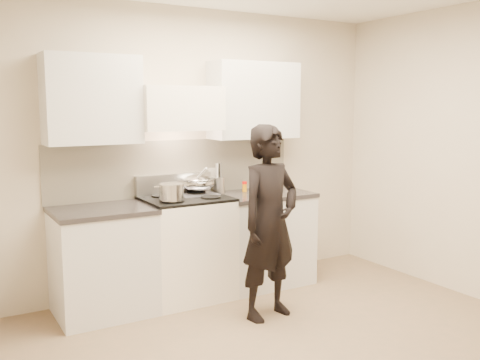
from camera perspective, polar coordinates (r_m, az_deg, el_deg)
name	(u,v)px	position (r m, az deg, el deg)	size (l,w,h in m)	color
ground_plane	(305,348)	(4.16, 6.99, -17.36)	(4.00, 4.00, 0.00)	#84664B
room_shell	(273,129)	(4.04, 3.50, 5.42)	(4.04, 3.54, 2.70)	beige
stove	(186,247)	(5.01, -5.73, -7.15)	(0.76, 0.65, 0.96)	white
counter_right	(262,238)	(5.40, 2.34, -6.16)	(0.92, 0.67, 0.92)	silver
counter_left	(103,261)	(4.75, -14.40, -8.36)	(0.82, 0.67, 0.92)	silver
wok	(198,183)	(5.10, -4.46, -0.30)	(0.32, 0.40, 0.26)	#B6B6B6
stock_pot	(172,192)	(4.68, -7.31, -1.27)	(0.30, 0.25, 0.14)	#B6B6B6
utensil_crock	(219,184)	(5.27, -2.29, -0.40)	(0.11, 0.11, 0.30)	#BABABA
spice_jar	(245,186)	(5.35, 0.49, -0.69)	(0.05, 0.05, 0.10)	#C87D06
oil_glass	(277,182)	(5.60, 3.93, -0.18)	(0.08, 0.08, 0.13)	#C35706
person	(270,222)	(4.46, 3.18, -4.52)	(0.59, 0.39, 1.62)	black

